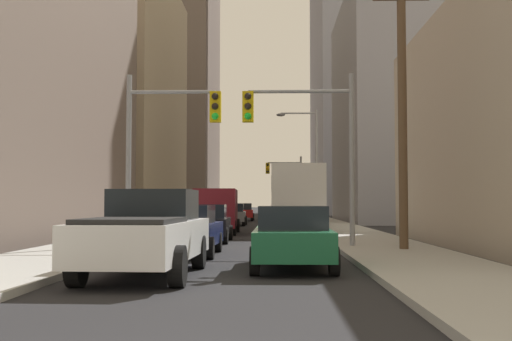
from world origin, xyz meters
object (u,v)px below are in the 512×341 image
object	(u,v)px
sedan_navy	(186,230)
traffic_signal_near_right	(304,131)
sedan_red	(243,212)
traffic_signal_far_right	(286,177)
pickup_truck_white	(147,233)
sedan_black	(206,223)
sedan_grey	(232,214)
cargo_van_maroon	(217,209)
sedan_green	(292,237)
traffic_signal_near_left	(168,132)
city_bus	(297,196)

from	to	relation	value
sedan_navy	traffic_signal_near_right	bearing A→B (deg)	33.55
sedan_red	traffic_signal_far_right	bearing A→B (deg)	55.49
pickup_truck_white	sedan_black	bearing A→B (deg)	89.72
traffic_signal_far_right	pickup_truck_white	bearing A→B (deg)	-94.81
sedan_grey	sedan_red	distance (m)	11.45
cargo_van_maroon	sedan_grey	world-z (taller)	cargo_van_maroon
sedan_green	traffic_signal_near_left	size ratio (longest dim) A/B	0.70
traffic_signal_far_right	sedan_grey	bearing A→B (deg)	-103.32
traffic_signal_near_right	sedan_black	bearing A→B (deg)	132.89
sedan_green	pickup_truck_white	bearing A→B (deg)	-156.32
sedan_red	traffic_signal_near_left	size ratio (longest dim) A/B	0.71
pickup_truck_white	traffic_signal_far_right	world-z (taller)	traffic_signal_far_right
sedan_navy	city_bus	bearing A→B (deg)	75.65
sedan_grey	traffic_signal_far_right	world-z (taller)	traffic_signal_far_right
pickup_truck_white	cargo_van_maroon	size ratio (longest dim) A/B	1.04
traffic_signal_near_left	traffic_signal_near_right	distance (m)	4.65
city_bus	cargo_van_maroon	bearing A→B (deg)	-152.00
city_bus	sedan_black	world-z (taller)	city_bus
traffic_signal_near_left	traffic_signal_near_right	size ratio (longest dim) A/B	1.00
sedan_black	traffic_signal_far_right	xyz separation A→B (m)	(3.92, 35.43, 3.26)
sedan_navy	traffic_signal_far_right	world-z (taller)	traffic_signal_far_right
sedan_navy	sedan_red	xyz separation A→B (m)	(-0.01, 36.30, 0.00)
pickup_truck_white	cargo_van_maroon	distance (m)	18.64
traffic_signal_near_left	traffic_signal_far_right	world-z (taller)	same
sedan_red	traffic_signal_far_right	distance (m)	7.57
traffic_signal_far_right	traffic_signal_near_right	bearing A→B (deg)	-90.24
pickup_truck_white	sedan_green	size ratio (longest dim) A/B	1.30
sedan_red	traffic_signal_near_right	bearing A→B (deg)	-83.74
sedan_green	sedan_black	bearing A→B (deg)	106.84
city_bus	traffic_signal_near_left	bearing A→B (deg)	-110.63
cargo_van_maroon	sedan_black	world-z (taller)	cargo_van_maroon
sedan_green	sedan_navy	bearing A→B (deg)	128.21
sedan_red	traffic_signal_near_left	world-z (taller)	traffic_signal_near_left
city_bus	sedan_red	distance (m)	21.19
sedan_navy	traffic_signal_near_left	world-z (taller)	traffic_signal_near_left
cargo_van_maroon	sedan_grey	size ratio (longest dim) A/B	1.25
sedan_navy	traffic_signal_near_left	bearing A→B (deg)	111.19
city_bus	sedan_green	xyz separation A→B (m)	(-0.87, -19.46, -1.16)
sedan_black	traffic_signal_near_left	xyz separation A→B (m)	(-0.89, -4.05, 3.25)
cargo_van_maroon	traffic_signal_near_left	bearing A→B (deg)	-93.81
sedan_navy	pickup_truck_white	bearing A→B (deg)	-91.27
sedan_green	sedan_red	xyz separation A→B (m)	(-3.11, 40.24, 0.00)
sedan_grey	sedan_red	size ratio (longest dim) A/B	0.99
traffic_signal_near_left	sedan_black	bearing A→B (deg)	77.58
sedan_red	traffic_signal_far_right	world-z (taller)	traffic_signal_far_right
city_bus	traffic_signal_far_right	distance (m)	26.49
cargo_van_maroon	sedan_red	world-z (taller)	cargo_van_maroon
city_bus	sedan_green	world-z (taller)	city_bus
cargo_van_maroon	sedan_grey	bearing A→B (deg)	89.77
cargo_van_maroon	traffic_signal_near_right	size ratio (longest dim) A/B	0.88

